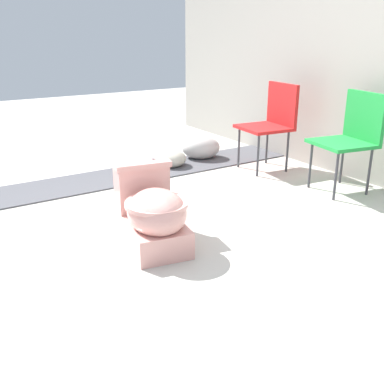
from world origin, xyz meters
name	(u,v)px	position (x,y,z in m)	size (l,w,h in m)	color
ground_plane	(124,236)	(0.00, 0.00, 0.00)	(14.00, 14.00, 0.00)	#B7B2A8
gravel_strip	(119,177)	(-1.22, 0.50, 0.01)	(0.56, 8.00, 0.01)	#4C4C51
toilet	(152,213)	(0.21, 0.11, 0.22)	(0.69, 0.48, 0.52)	#E09E93
folding_chair_left	(273,117)	(-0.68, 1.91, 0.51)	(0.49, 0.49, 0.83)	red
folding_chair_middle	(353,132)	(0.17, 2.03, 0.51)	(0.51, 0.51, 0.83)	#1E8C38
boulder_near	(201,147)	(-1.35, 1.51, 0.12)	(0.41, 0.33, 0.25)	#B7B2AD
boulder_far	(172,159)	(-1.25, 1.10, 0.08)	(0.29, 0.28, 0.17)	#ADA899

